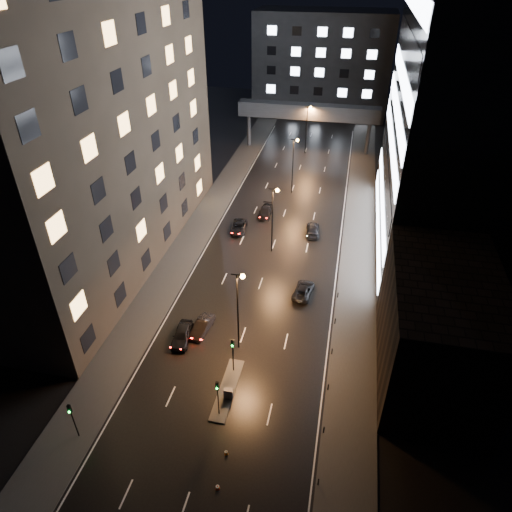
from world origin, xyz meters
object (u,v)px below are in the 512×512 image
(car_toward_a, at_px, (304,290))
(car_toward_b, at_px, (313,229))
(car_away_a, at_px, (182,335))
(car_away_d, at_px, (266,212))
(car_away_b, at_px, (202,326))
(car_away_c, at_px, (239,227))
(utility_cabinet, at_px, (228,394))

(car_toward_a, distance_m, car_toward_b, 15.44)
(car_toward_a, xyz_separation_m, car_toward_b, (-0.50, 15.44, 0.06))
(car_toward_a, relative_size, car_toward_b, 0.96)
(car_away_a, height_order, car_toward_a, car_away_a)
(car_away_d, relative_size, car_toward_a, 1.04)
(car_away_b, relative_size, car_toward_a, 0.92)
(car_away_c, height_order, utility_cabinet, utility_cabinet)
(car_away_b, bearing_deg, car_toward_a, 48.51)
(car_away_d, bearing_deg, utility_cabinet, -84.21)
(car_away_a, bearing_deg, car_away_b, 41.41)
(car_toward_b, bearing_deg, car_away_c, 1.95)
(car_toward_b, xyz_separation_m, utility_cabinet, (-4.63, -33.41, 0.05))
(car_away_a, height_order, car_toward_b, car_away_a)
(car_toward_b, distance_m, utility_cabinet, 33.73)
(car_away_d, bearing_deg, car_away_c, -118.51)
(car_away_c, xyz_separation_m, car_toward_a, (11.96, -13.80, -0.02))
(car_toward_a, bearing_deg, car_away_a, 49.30)
(car_away_a, distance_m, car_away_d, 30.91)
(car_away_d, xyz_separation_m, car_toward_b, (8.30, -4.13, -0.00))
(car_away_a, height_order, car_away_d, car_away_a)
(car_toward_b, bearing_deg, car_away_a, 59.81)
(car_away_b, height_order, car_away_d, car_away_b)
(car_away_a, xyz_separation_m, car_away_c, (0.39, 24.94, -0.11))
(car_away_b, bearing_deg, car_away_d, 93.75)
(car_away_a, bearing_deg, car_toward_a, 36.64)
(car_toward_b, bearing_deg, car_away_b, 61.60)
(car_away_a, xyz_separation_m, car_away_d, (3.55, 30.70, -0.08))
(car_away_a, xyz_separation_m, car_away_b, (1.74, 1.85, -0.07))
(car_toward_a, distance_m, utility_cabinet, 18.69)
(car_away_a, distance_m, car_away_b, 2.54)
(car_away_a, relative_size, car_away_c, 0.95)
(utility_cabinet, bearing_deg, car_toward_b, 77.22)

